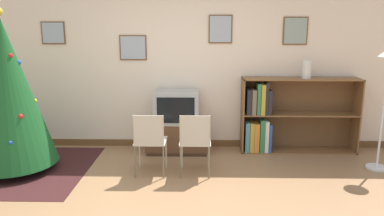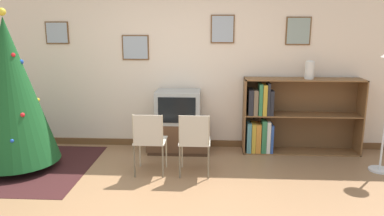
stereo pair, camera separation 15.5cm
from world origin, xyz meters
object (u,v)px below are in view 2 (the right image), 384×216
television (178,107)px  bookshelf (280,117)px  christmas_tree (10,91)px  folding_chair_right (194,140)px  folding_chair_left (149,140)px  vase (310,70)px  tv_console (179,137)px

television → bookshelf: 1.54m
christmas_tree → folding_chair_right: (2.40, -0.14, -0.58)m
television → folding_chair_left: (-0.29, -0.92, -0.23)m
christmas_tree → folding_chair_right: 2.48m
vase → tv_console: bearing=-178.3°
tv_console → vase: bearing=1.7°
tv_console → christmas_tree: bearing=-159.7°
folding_chair_left → vase: vase is taller
christmas_tree → folding_chair_left: size_ratio=2.56×
bookshelf → vase: size_ratio=6.52×
tv_console → bookshelf: (1.53, 0.08, 0.31)m
folding_chair_right → vase: 2.05m
television → bookshelf: (1.53, 0.08, -0.16)m
folding_chair_right → folding_chair_left: bearing=180.0°
christmas_tree → tv_console: bearing=20.3°
christmas_tree → folding_chair_right: size_ratio=2.56×
television → folding_chair_right: television is taller
christmas_tree → bookshelf: 3.78m
folding_chair_left → christmas_tree: bearing=175.6°
bookshelf → tv_console: bearing=-177.2°
television → folding_chair_right: (0.29, -0.92, -0.23)m
television → vase: size_ratio=2.48×
television → folding_chair_left: television is taller
television → bookshelf: bookshelf is taller
television → vase: bearing=1.7°
folding_chair_right → bookshelf: (1.24, 1.00, 0.06)m
tv_console → folding_chair_left: (-0.29, -0.92, 0.24)m
bookshelf → christmas_tree: bearing=-166.7°
tv_console → folding_chair_right: size_ratio=1.13×
bookshelf → vase: 0.82m
tv_console → television: 0.47m
tv_console → vase: size_ratio=3.48×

